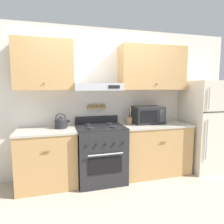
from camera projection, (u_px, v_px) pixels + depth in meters
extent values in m
plane|color=#B2A38E|center=(105.00, 188.00, 3.08)|extent=(16.00, 16.00, 0.00)
cube|color=silver|center=(96.00, 102.00, 3.55)|extent=(5.20, 0.08, 2.55)
cube|color=tan|center=(44.00, 65.00, 3.05)|extent=(0.88, 0.33, 0.76)
sphere|color=brown|center=(44.00, 83.00, 2.92)|extent=(0.02, 0.02, 0.02)
cube|color=tan|center=(153.00, 68.00, 3.54)|extent=(1.20, 0.33, 0.76)
sphere|color=brown|center=(157.00, 84.00, 3.41)|extent=(0.02, 0.02, 0.02)
cube|color=#ADAFB5|center=(98.00, 87.00, 3.30)|extent=(0.79, 0.37, 0.12)
cube|color=black|center=(114.00, 87.00, 3.18)|extent=(0.19, 0.01, 0.05)
cube|color=tan|center=(97.00, 108.00, 3.48)|extent=(0.34, 0.07, 0.02)
cylinder|color=olive|center=(89.00, 106.00, 3.44)|extent=(0.03, 0.03, 0.06)
cylinder|color=olive|center=(93.00, 106.00, 3.46)|extent=(0.03, 0.03, 0.06)
cylinder|color=olive|center=(97.00, 106.00, 3.48)|extent=(0.03, 0.03, 0.06)
cylinder|color=olive|center=(100.00, 106.00, 3.50)|extent=(0.03, 0.03, 0.06)
cylinder|color=olive|center=(104.00, 105.00, 3.51)|extent=(0.03, 0.03, 0.06)
cube|color=tan|center=(48.00, 159.00, 3.10)|extent=(0.88, 0.60, 0.86)
cube|color=#B7B2A3|center=(46.00, 131.00, 3.05)|extent=(0.91, 0.62, 0.03)
cylinder|color=brown|center=(46.00, 152.00, 2.78)|extent=(0.10, 0.01, 0.01)
cube|color=tan|center=(154.00, 149.00, 3.59)|extent=(1.20, 0.60, 0.86)
cube|color=#B7B2A3|center=(155.00, 125.00, 3.54)|extent=(1.22, 0.62, 0.03)
cylinder|color=brown|center=(163.00, 142.00, 3.27)|extent=(0.10, 0.01, 0.01)
cube|color=#232326|center=(101.00, 154.00, 3.29)|extent=(0.76, 0.66, 0.90)
cube|color=black|center=(105.00, 166.00, 2.98)|extent=(0.52, 0.01, 0.25)
cylinder|color=#ADAFB5|center=(106.00, 154.00, 2.93)|extent=(0.53, 0.02, 0.02)
cube|color=black|center=(100.00, 127.00, 3.23)|extent=(0.76, 0.66, 0.01)
cylinder|color=#232326|center=(91.00, 128.00, 3.03)|extent=(0.11, 0.11, 0.02)
cylinder|color=#232326|center=(114.00, 127.00, 3.13)|extent=(0.11, 0.11, 0.02)
cylinder|color=#232326|center=(88.00, 125.00, 3.33)|extent=(0.11, 0.11, 0.02)
cylinder|color=#232326|center=(109.00, 123.00, 3.43)|extent=(0.11, 0.11, 0.02)
cylinder|color=black|center=(87.00, 146.00, 2.86)|extent=(0.03, 0.02, 0.03)
cylinder|color=black|center=(96.00, 145.00, 2.89)|extent=(0.03, 0.02, 0.03)
cylinder|color=black|center=(105.00, 145.00, 2.93)|extent=(0.03, 0.02, 0.03)
cylinder|color=black|center=(114.00, 144.00, 2.97)|extent=(0.03, 0.02, 0.03)
cylinder|color=black|center=(123.00, 143.00, 3.00)|extent=(0.03, 0.02, 0.03)
cube|color=#232326|center=(97.00, 120.00, 3.52)|extent=(0.76, 0.04, 0.12)
cube|color=beige|center=(206.00, 125.00, 3.76)|extent=(0.77, 0.70, 1.66)
cube|color=black|center=(222.00, 112.00, 3.39)|extent=(0.77, 0.01, 0.01)
cylinder|color=#ADAFB5|center=(209.00, 98.00, 3.27)|extent=(0.02, 0.02, 0.36)
cylinder|color=#ADAFB5|center=(207.00, 140.00, 3.36)|extent=(0.02, 0.02, 0.70)
cylinder|color=#232326|center=(61.00, 124.00, 3.17)|extent=(0.19, 0.19, 0.13)
ellipsoid|color=#232326|center=(61.00, 120.00, 3.16)|extent=(0.18, 0.18, 0.08)
sphere|color=black|center=(61.00, 117.00, 3.16)|extent=(0.02, 0.02, 0.02)
cylinder|color=#232326|center=(67.00, 123.00, 3.19)|extent=(0.12, 0.04, 0.10)
torus|color=black|center=(61.00, 119.00, 3.16)|extent=(0.17, 0.01, 0.17)
cube|color=#232326|center=(148.00, 115.00, 3.59)|extent=(0.52, 0.35, 0.31)
cube|color=black|center=(149.00, 116.00, 3.40)|extent=(0.31, 0.01, 0.20)
cube|color=#38383D|center=(162.00, 116.00, 3.47)|extent=(0.10, 0.01, 0.22)
cylinder|color=#8E7051|center=(129.00, 121.00, 3.48)|extent=(0.11, 0.11, 0.13)
cylinder|color=olive|center=(128.00, 113.00, 3.45)|extent=(0.01, 0.05, 0.16)
cylinder|color=#28282B|center=(129.00, 113.00, 3.47)|extent=(0.01, 0.04, 0.16)
cylinder|color=#B2B2B7|center=(130.00, 113.00, 3.48)|extent=(0.01, 0.03, 0.16)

